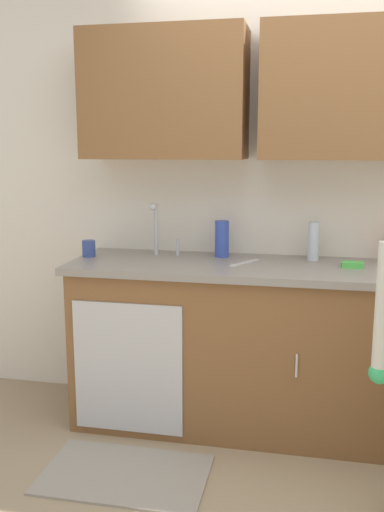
{
  "coord_description": "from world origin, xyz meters",
  "views": [
    {
      "loc": [
        -0.23,
        -2.34,
        1.57
      ],
      "look_at": [
        -0.83,
        0.55,
        1.0
      ],
      "focal_mm": 39.9,
      "sensor_mm": 36.0,
      "label": 1
    }
  ],
  "objects_px": {
    "sink": "(156,262)",
    "cup_by_sink": "(89,249)",
    "bottle_dish_liquid": "(314,241)",
    "bottle_water_tall": "(222,239)",
    "knife_on_counter": "(245,263)",
    "sponge": "(351,265)"
  },
  "relations": [
    {
      "from": "sink",
      "to": "knife_on_counter",
      "type": "bearing_deg",
      "value": 0.07
    },
    {
      "from": "bottle_water_tall",
      "to": "bottle_dish_liquid",
      "type": "distance_m",
      "value": 0.52
    },
    {
      "from": "cup_by_sink",
      "to": "knife_on_counter",
      "type": "relative_size",
      "value": 0.39
    },
    {
      "from": "bottle_dish_liquid",
      "to": "sponge",
      "type": "height_order",
      "value": "bottle_dish_liquid"
    },
    {
      "from": "knife_on_counter",
      "to": "sponge",
      "type": "height_order",
      "value": "sponge"
    },
    {
      "from": "cup_by_sink",
      "to": "knife_on_counter",
      "type": "height_order",
      "value": "cup_by_sink"
    },
    {
      "from": "cup_by_sink",
      "to": "sponge",
      "type": "relative_size",
      "value": 0.86
    },
    {
      "from": "cup_by_sink",
      "to": "knife_on_counter",
      "type": "bearing_deg",
      "value": -0.38
    },
    {
      "from": "bottle_water_tall",
      "to": "sponge",
      "type": "xyz_separation_m",
      "value": [
        0.72,
        -0.15,
        -0.09
      ]
    },
    {
      "from": "knife_on_counter",
      "to": "bottle_water_tall",
      "type": "bearing_deg",
      "value": -105.55
    },
    {
      "from": "bottle_dish_liquid",
      "to": "cup_by_sink",
      "type": "height_order",
      "value": "bottle_dish_liquid"
    },
    {
      "from": "bottle_water_tall",
      "to": "bottle_dish_liquid",
      "type": "height_order",
      "value": "bottle_dish_liquid"
    },
    {
      "from": "bottle_dish_liquid",
      "to": "cup_by_sink",
      "type": "relative_size",
      "value": 2.28
    },
    {
      "from": "sink",
      "to": "cup_by_sink",
      "type": "distance_m",
      "value": 0.41
    },
    {
      "from": "bottle_dish_liquid",
      "to": "bottle_water_tall",
      "type": "bearing_deg",
      "value": -179.45
    },
    {
      "from": "bottle_dish_liquid",
      "to": "sponge",
      "type": "relative_size",
      "value": 1.96
    },
    {
      "from": "knife_on_counter",
      "to": "sink",
      "type": "bearing_deg",
      "value": -59.09
    },
    {
      "from": "sink",
      "to": "cup_by_sink",
      "type": "height_order",
      "value": "sink"
    },
    {
      "from": "bottle_dish_liquid",
      "to": "knife_on_counter",
      "type": "relative_size",
      "value": 0.9
    },
    {
      "from": "bottle_water_tall",
      "to": "knife_on_counter",
      "type": "distance_m",
      "value": 0.24
    },
    {
      "from": "bottle_dish_liquid",
      "to": "knife_on_counter",
      "type": "bearing_deg",
      "value": -155.91
    },
    {
      "from": "bottle_water_tall",
      "to": "knife_on_counter",
      "type": "relative_size",
      "value": 0.87
    }
  ]
}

